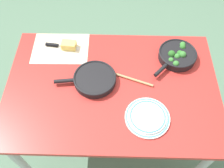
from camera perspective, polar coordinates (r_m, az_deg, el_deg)
name	(u,v)px	position (r m, az deg, el deg)	size (l,w,h in m)	color
ground_plane	(112,135)	(2.19, 0.00, -11.66)	(14.00, 14.00, 0.00)	#51755B
dining_table_red	(112,93)	(1.57, 0.00, -2.17)	(1.28, 0.85, 0.77)	#B72D28
skillet_broccoli	(177,55)	(1.66, 14.71, 6.40)	(0.29, 0.30, 0.07)	black
skillet_eggs	(94,79)	(1.50, -4.05, 1.14)	(0.37, 0.26, 0.05)	black
wooden_spoon	(118,75)	(1.54, 1.30, 2.18)	(0.35, 0.15, 0.02)	tan
parchment_sheet	(61,48)	(1.72, -11.66, 8.00)	(0.37, 0.27, 0.00)	beige
grater_knife	(58,46)	(1.73, -12.34, 8.54)	(0.23, 0.05, 0.02)	silver
cheese_block	(69,45)	(1.69, -9.84, 8.73)	(0.10, 0.07, 0.05)	#E0C15B
dinner_plate_stack	(147,117)	(1.39, 8.11, -7.49)	(0.25, 0.25, 0.03)	white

